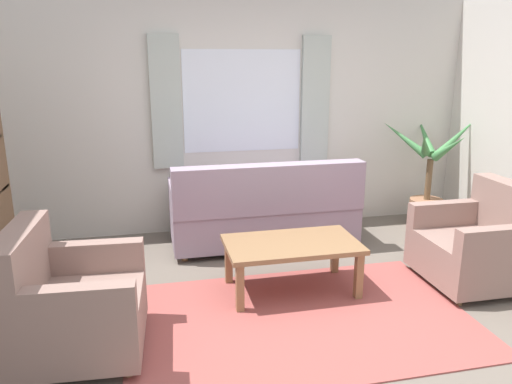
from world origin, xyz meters
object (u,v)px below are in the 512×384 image
Objects in this scene: potted_plant at (428,184)px; coffee_table at (292,248)px; couch at (264,212)px; armchair_right at (479,244)px; armchair_left at (70,304)px.

coffee_table is at bearing -147.62° from potted_plant.
couch is 2.05m from armchair_right.
coffee_table is 2.40m from potted_plant.
couch is 2.01m from potted_plant.
armchair_left is at bearing -83.52° from armchair_right.
couch is at bearing -174.21° from potted_plant.
armchair_right is at bearing -104.94° from potted_plant.
couch is at bearing -127.98° from armchair_right.
potted_plant is (2.02, 1.28, 0.12)m from coffee_table.
couch is 2.35m from armchair_left.
potted_plant is at bearing 32.38° from coffee_table.
potted_plant is at bearing 165.54° from armchair_right.
armchair_right is 1.54m from potted_plant.
armchair_right is 0.68× the size of potted_plant.
couch is 1.48× the size of potted_plant.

